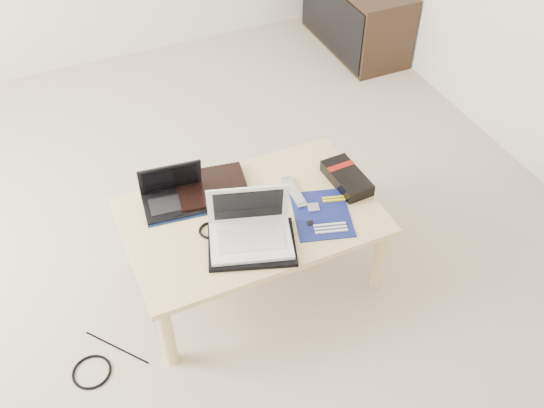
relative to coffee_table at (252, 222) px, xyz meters
name	(u,v)px	position (x,y,z in m)	size (l,w,h in m)	color
ground	(184,254)	(-0.27, 0.25, -0.35)	(4.00, 4.00, 0.00)	beige
coffee_table	(252,222)	(0.00, 0.00, 0.00)	(1.10, 0.70, 0.40)	#E8C78C
media_cabinet	(355,14)	(1.50, 1.70, -0.10)	(0.41, 0.90, 0.50)	#322314
book	(212,188)	(-0.10, 0.21, 0.06)	(0.35, 0.31, 0.03)	black
netbook	(174,195)	(-0.28, 0.21, 0.09)	(0.30, 0.23, 0.20)	black
tablet	(252,213)	(0.00, 0.00, 0.06)	(0.33, 0.29, 0.01)	black
remote	(294,192)	(0.23, 0.04, 0.06)	(0.06, 0.21, 0.02)	#ABABB0
neoprene_sleeve	(252,244)	(-0.07, -0.17, 0.06)	(0.36, 0.26, 0.02)	black
white_laptop	(250,228)	(-0.06, -0.14, 0.12)	(0.39, 0.33, 0.24)	white
motherboard	(322,214)	(0.28, -0.13, 0.05)	(0.32, 0.36, 0.01)	#0B1549
gpu_box	(347,178)	(0.48, 0.01, 0.08)	(0.14, 0.27, 0.06)	black
cable_coil	(210,230)	(-0.20, -0.02, 0.05)	(0.10, 0.10, 0.01)	black
floor_cable_coil	(92,372)	(-0.83, -0.22, -0.35)	(0.16, 0.16, 0.01)	black
floor_cable_trail	(117,347)	(-0.70, -0.15, -0.35)	(0.01, 0.01, 0.33)	black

